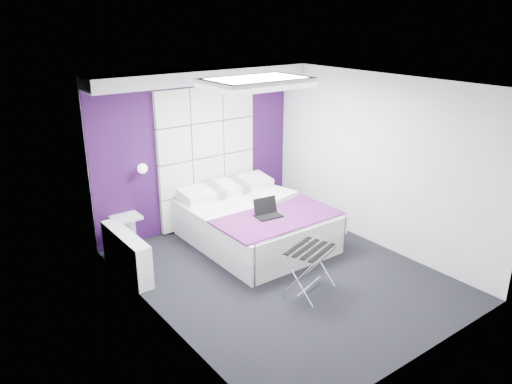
# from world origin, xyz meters

# --- Properties ---
(floor) EXTENTS (4.40, 4.40, 0.00)m
(floor) POSITION_xyz_m (0.00, 0.00, 0.00)
(floor) COLOR black
(floor) RESTS_ON ground
(ceiling) EXTENTS (4.40, 4.40, 0.00)m
(ceiling) POSITION_xyz_m (0.00, 0.00, 2.60)
(ceiling) COLOR white
(ceiling) RESTS_ON wall_back
(wall_back) EXTENTS (3.60, 0.00, 3.60)m
(wall_back) POSITION_xyz_m (0.00, 2.20, 1.30)
(wall_back) COLOR silver
(wall_back) RESTS_ON floor
(wall_left) EXTENTS (0.00, 4.40, 4.40)m
(wall_left) POSITION_xyz_m (-1.80, 0.00, 1.30)
(wall_left) COLOR silver
(wall_left) RESTS_ON floor
(wall_right) EXTENTS (0.00, 4.40, 4.40)m
(wall_right) POSITION_xyz_m (1.80, 0.00, 1.30)
(wall_right) COLOR silver
(wall_right) RESTS_ON floor
(accent_wall) EXTENTS (3.58, 0.02, 2.58)m
(accent_wall) POSITION_xyz_m (0.00, 2.19, 1.30)
(accent_wall) COLOR #2E0E3E
(accent_wall) RESTS_ON wall_back
(soffit) EXTENTS (3.58, 0.50, 0.20)m
(soffit) POSITION_xyz_m (0.00, 1.95, 2.50)
(soffit) COLOR white
(soffit) RESTS_ON wall_back
(headboard) EXTENTS (1.80, 0.08, 2.30)m
(headboard) POSITION_xyz_m (0.15, 2.14, 1.17)
(headboard) COLOR silver
(headboard) RESTS_ON wall_back
(skylight) EXTENTS (1.36, 0.86, 0.12)m
(skylight) POSITION_xyz_m (0.00, 0.60, 2.55)
(skylight) COLOR white
(skylight) RESTS_ON ceiling
(wall_lamp) EXTENTS (0.15, 0.15, 0.15)m
(wall_lamp) POSITION_xyz_m (-1.05, 2.06, 1.22)
(wall_lamp) COLOR white
(wall_lamp) RESTS_ON wall_back
(radiator) EXTENTS (0.22, 1.20, 0.60)m
(radiator) POSITION_xyz_m (-1.69, 1.30, 0.30)
(radiator) COLOR white
(radiator) RESTS_ON floor
(bed) EXTENTS (1.81, 2.19, 0.76)m
(bed) POSITION_xyz_m (0.30, 1.05, 0.33)
(bed) COLOR white
(bed) RESTS_ON floor
(nightstand) EXTENTS (0.42, 0.32, 0.05)m
(nightstand) POSITION_xyz_m (-1.38, 2.02, 0.51)
(nightstand) COLOR white
(nightstand) RESTS_ON wall_back
(luggage_rack) EXTENTS (0.62, 0.46, 0.61)m
(luggage_rack) POSITION_xyz_m (-0.01, -0.54, 0.30)
(luggage_rack) COLOR silver
(luggage_rack) RESTS_ON floor
(laptop) EXTENTS (0.37, 0.26, 0.26)m
(laptop) POSITION_xyz_m (0.20, 0.62, 0.68)
(laptop) COLOR black
(laptop) RESTS_ON bed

